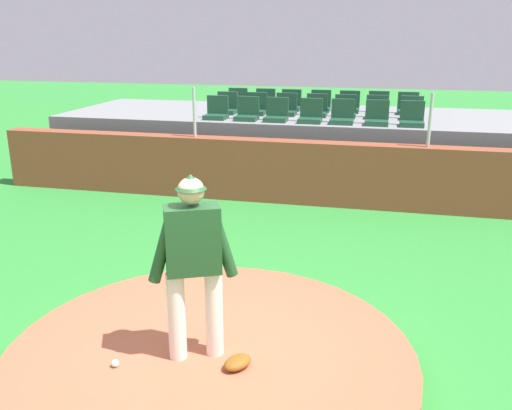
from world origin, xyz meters
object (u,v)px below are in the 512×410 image
object	(u,v)px
stadium_chair_13	(412,112)
stadium_chair_16	(291,104)
stadium_chair_12	(377,111)
stadium_chair_19	(378,106)
stadium_chair_17	(320,105)
stadium_chair_10	(316,109)
stadium_chair_18	(349,106)
stadium_chair_6	(412,118)
stadium_chair_8	(256,108)
stadium_chair_14	(237,102)
baseball	(115,363)
stadium_chair_1	(247,113)
stadium_chair_4	(342,116)
stadium_chair_0	(217,112)
stadium_chair_15	(265,103)
stadium_chair_11	(345,110)
stadium_chair_20	(408,107)
stadium_chair_2	(276,114)
stadium_chair_3	(311,115)
stadium_chair_9	(286,108)
stadium_chair_7	(227,107)
pitcher	(193,255)
stadium_chair_5	(377,117)
fielding_glove	(237,362)

from	to	relation	value
stadium_chair_13	stadium_chair_16	world-z (taller)	same
stadium_chair_12	stadium_chair_19	distance (m)	0.91
stadium_chair_12	stadium_chair_17	bearing A→B (deg)	-32.74
stadium_chair_10	stadium_chair_18	world-z (taller)	same
stadium_chair_6	stadium_chair_8	size ratio (longest dim) A/B	1.00
stadium_chair_10	stadium_chair_14	bearing A→B (deg)	-22.74
baseball	stadium_chair_1	size ratio (longest dim) A/B	0.15
stadium_chair_4	stadium_chair_12	xyz separation A→B (m)	(0.69, 0.92, 0.00)
stadium_chair_6	stadium_chair_0	bearing A→B (deg)	-0.36
stadium_chair_15	stadium_chair_18	world-z (taller)	same
stadium_chair_12	stadium_chair_19	bearing A→B (deg)	-91.19
stadium_chair_0	stadium_chair_11	bearing A→B (deg)	-162.65
stadium_chair_14	stadium_chair_18	distance (m)	2.80
stadium_chair_17	stadium_chair_20	distance (m)	2.06
stadium_chair_2	stadium_chair_4	bearing A→B (deg)	-179.67
baseball	stadium_chair_3	distance (m)	7.72
stadium_chair_1	stadium_chair_14	world-z (taller)	same
stadium_chair_0	stadium_chair_9	xyz separation A→B (m)	(1.40, 0.91, 0.00)
stadium_chair_7	stadium_chair_15	size ratio (longest dim) A/B	1.00
stadium_chair_4	stadium_chair_8	distance (m)	2.26
stadium_chair_18	stadium_chair_4	bearing A→B (deg)	89.20
pitcher	baseball	bearing A→B (deg)	-176.18
stadium_chair_15	stadium_chair_16	world-z (taller)	same
stadium_chair_4	stadium_chair_15	xyz separation A→B (m)	(-2.06, 1.81, 0.00)
stadium_chair_15	stadium_chair_9	bearing A→B (deg)	128.16
stadium_chair_0	stadium_chair_5	xyz separation A→B (m)	(3.48, -0.03, 0.00)
stadium_chair_4	stadium_chair_14	world-z (taller)	same
stadium_chair_2	stadium_chair_6	distance (m)	2.83
stadium_chair_6	stadium_chair_8	xyz separation A→B (m)	(-3.50, 0.90, 0.00)
stadium_chair_19	stadium_chair_2	bearing A→B (deg)	40.99
stadium_chair_17	stadium_chair_20	world-z (taller)	same
fielding_glove	stadium_chair_2	distance (m)	7.51
stadium_chair_5	stadium_chair_14	distance (m)	3.94
stadium_chair_7	stadium_chair_14	bearing A→B (deg)	-90.68
stadium_chair_20	stadium_chair_19	bearing A→B (deg)	-4.74
baseball	stadium_chair_0	size ratio (longest dim) A/B	0.15
stadium_chair_14	stadium_chair_19	world-z (taller)	same
stadium_chair_8	stadium_chair_20	world-z (taller)	same
stadium_chair_9	stadium_chair_12	world-z (taller)	same
fielding_glove	stadium_chair_11	distance (m)	8.32
stadium_chair_13	stadium_chair_19	bearing A→B (deg)	-51.10
stadium_chair_8	stadium_chair_14	size ratio (longest dim) A/B	1.00
stadium_chair_2	stadium_chair_9	world-z (taller)	same
stadium_chair_4	stadium_chair_7	world-z (taller)	same
stadium_chair_2	stadium_chair_6	world-z (taller)	same
stadium_chair_9	stadium_chair_15	xyz separation A→B (m)	(-0.69, 0.88, 0.00)
stadium_chair_5	stadium_chair_14	world-z (taller)	same
stadium_chair_4	stadium_chair_14	bearing A→B (deg)	-33.18
stadium_chair_9	stadium_chair_17	world-z (taller)	same
fielding_glove	stadium_chair_4	distance (m)	7.45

